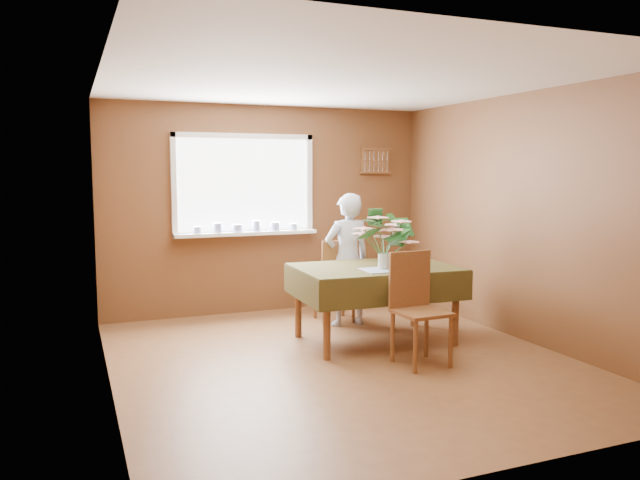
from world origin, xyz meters
name	(u,v)px	position (x,y,z in m)	size (l,w,h in m)	color
floor	(343,361)	(0.00, 0.00, 0.00)	(4.50, 4.50, 0.00)	brown
ceiling	(344,80)	(0.00, 0.00, 2.50)	(4.50, 4.50, 0.00)	white
wall_back	(268,210)	(0.00, 2.25, 1.25)	(4.00, 4.00, 0.00)	brown
wall_front	(509,256)	(0.00, -2.25, 1.25)	(4.00, 4.00, 0.00)	brown
wall_left	(106,232)	(-2.00, 0.00, 1.25)	(4.50, 4.50, 0.00)	brown
wall_right	(524,218)	(2.00, 0.00, 1.25)	(4.50, 4.50, 0.00)	brown
window_assembly	(245,202)	(-0.30, 2.20, 1.35)	(1.72, 0.20, 1.22)	white
spoon_rack	(376,161)	(1.45, 2.22, 1.85)	(0.44, 0.05, 0.33)	brown
dining_table	(375,275)	(0.57, 0.48, 0.67)	(1.62, 1.14, 0.77)	brown
chair_far	(336,277)	(0.53, 1.37, 0.52)	(0.44, 0.44, 0.95)	brown
chair_near	(416,303)	(0.59, -0.28, 0.54)	(0.45, 0.45, 1.00)	brown
seated_woman	(347,260)	(0.60, 1.21, 0.74)	(0.54, 0.35, 1.47)	white
flower_bouquet	(384,235)	(0.57, 0.30, 1.10)	(0.60, 0.60, 0.52)	white
side_plate	(410,263)	(0.99, 0.53, 0.77)	(0.26, 0.26, 0.01)	white
table_knife	(394,268)	(0.68, 0.29, 0.78)	(0.02, 0.21, 0.00)	silver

